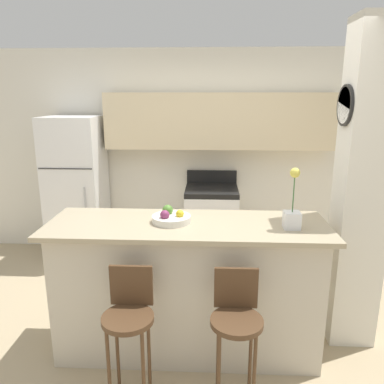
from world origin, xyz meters
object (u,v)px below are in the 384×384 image
at_px(refrigerator, 77,189).
at_px(stove_range, 211,223).
at_px(orchid_vase, 292,212).
at_px(bar_stool_left, 129,318).
at_px(bar_stool_right, 236,321).
at_px(fruit_bowl, 171,218).

bearing_deg(refrigerator, stove_range, 0.61).
relative_size(refrigerator, orchid_vase, 3.97).
bearing_deg(bar_stool_left, bar_stool_right, 0.00).
distance_m(refrigerator, stove_range, 1.71).
relative_size(refrigerator, stove_range, 1.64).
height_order(refrigerator, bar_stool_right, refrigerator).
bearing_deg(bar_stool_left, fruit_bowl, 68.48).
bearing_deg(stove_range, refrigerator, -179.39).
relative_size(refrigerator, bar_stool_right, 1.91).
xyz_separation_m(stove_range, bar_stool_right, (0.16, -2.28, 0.14)).
height_order(stove_range, orchid_vase, orchid_vase).
bearing_deg(stove_range, bar_stool_left, -103.12).
distance_m(stove_range, bar_stool_right, 2.29).
relative_size(bar_stool_left, orchid_vase, 2.08).
relative_size(stove_range, orchid_vase, 2.42).
relative_size(refrigerator, bar_stool_left, 1.91).
bearing_deg(bar_stool_left, orchid_vase, 22.92).
height_order(refrigerator, orchid_vase, refrigerator).
distance_m(bar_stool_left, fruit_bowl, 0.78).
bearing_deg(orchid_vase, stove_range, 107.34).
xyz_separation_m(orchid_vase, fruit_bowl, (-0.88, 0.09, -0.09)).
distance_m(bar_stool_right, orchid_vase, 0.86).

